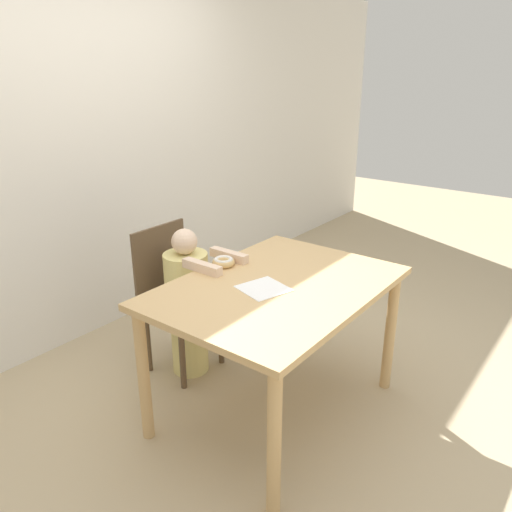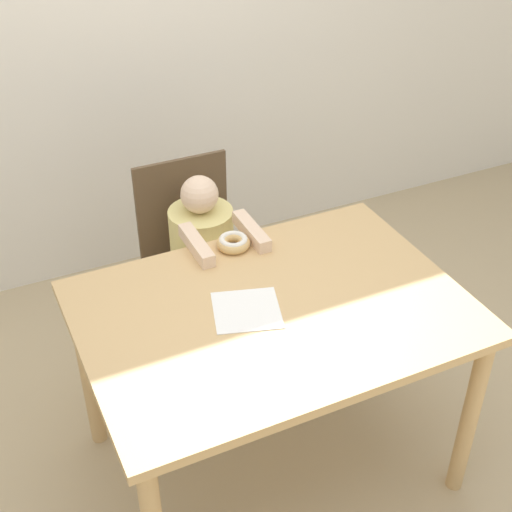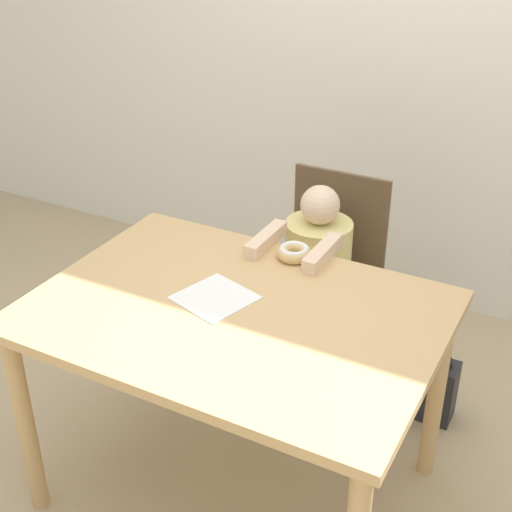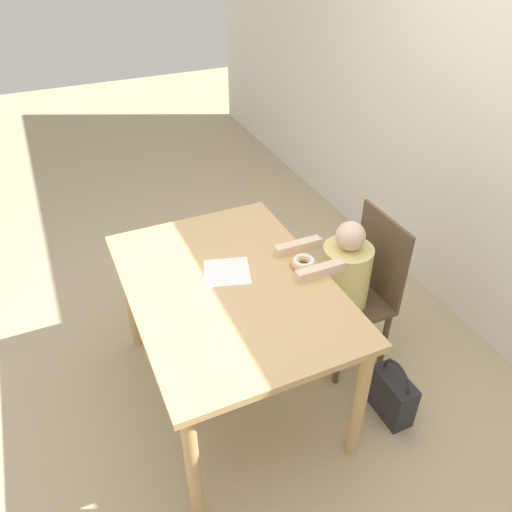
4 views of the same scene
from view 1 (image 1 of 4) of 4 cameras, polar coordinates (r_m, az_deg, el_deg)
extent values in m
plane|color=tan|center=(2.92, 2.22, -17.04)|extent=(12.00, 12.00, 0.00)
cube|color=silver|center=(3.51, -19.55, 10.76)|extent=(8.00, 0.05, 2.50)
cube|color=tan|center=(2.53, 2.45, -3.58)|extent=(1.27, 0.91, 0.03)
cylinder|color=tan|center=(2.15, 2.09, -20.77)|extent=(0.06, 0.06, 0.73)
cylinder|color=tan|center=(3.00, 15.08, -8.42)|extent=(0.06, 0.06, 0.73)
cylinder|color=tan|center=(2.59, -12.73, -13.21)|extent=(0.06, 0.06, 0.73)
cylinder|color=tan|center=(3.33, 2.47, -4.62)|extent=(0.06, 0.06, 0.73)
cube|color=brown|center=(3.09, -8.33, -5.88)|extent=(0.41, 0.37, 0.03)
cube|color=brown|center=(3.11, -10.83, -0.81)|extent=(0.41, 0.02, 0.48)
cylinder|color=brown|center=(3.00, -8.41, -11.48)|extent=(0.04, 0.04, 0.40)
cylinder|color=brown|center=(3.21, -4.03, -8.98)|extent=(0.04, 0.04, 0.40)
cylinder|color=brown|center=(3.19, -12.26, -9.58)|extent=(0.04, 0.04, 0.40)
cylinder|color=brown|center=(3.39, -7.89, -7.38)|extent=(0.04, 0.04, 0.40)
cylinder|color=#E0D17F|center=(3.16, -7.55, -9.37)|extent=(0.22, 0.22, 0.43)
cylinder|color=#E0D17F|center=(2.98, -7.90, -2.90)|extent=(0.26, 0.26, 0.35)
sphere|color=beige|center=(2.89, -8.14, 1.66)|extent=(0.15, 0.15, 0.15)
cube|color=beige|center=(2.68, -6.19, -1.25)|extent=(0.05, 0.25, 0.05)
cube|color=beige|center=(2.84, -3.12, 0.08)|extent=(0.05, 0.25, 0.05)
torus|color=#DBB270|center=(2.75, -3.73, -0.72)|extent=(0.12, 0.12, 0.04)
torus|color=white|center=(2.74, -3.74, -0.44)|extent=(0.11, 0.11, 0.02)
cube|color=white|center=(2.47, 0.86, -3.71)|extent=(0.27, 0.27, 0.00)
cube|color=#232328|center=(3.52, -2.69, -7.37)|extent=(0.25, 0.12, 0.26)
torus|color=#232328|center=(3.46, -2.73, -5.47)|extent=(0.21, 0.02, 0.21)
camera|label=2|loc=(1.20, 63.52, 32.81)|focal=50.00mm
camera|label=3|loc=(2.85, 46.42, 18.43)|focal=50.00mm
camera|label=4|loc=(3.68, 29.34, 25.28)|focal=35.00mm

